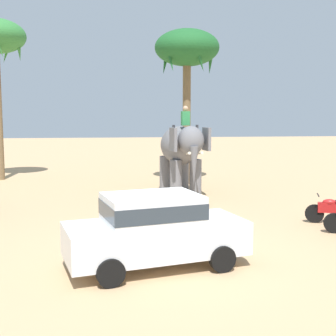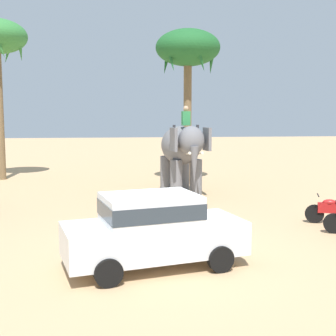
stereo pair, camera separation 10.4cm
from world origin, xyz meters
The scene contains 5 objects.
ground_plane centered at (0.00, 0.00, 0.00)m, with size 120.00×120.00×0.00m, color tan.
car_sedan_foreground centered at (-0.58, -0.88, 0.93)m, with size 4.38×2.60×1.70m.
elephant_with_mahout centered at (1.53, 8.61, 1.99)m, with size 2.01×3.97×3.88m.
motorcycle_far_in_row centered at (5.56, 2.53, 0.46)m, with size 1.72×0.81×0.94m.
palm_tree_behind_elephant centered at (2.25, 11.54, 6.60)m, with size 3.20×3.20×7.71m.
Camera 2 is at (-1.43, -10.87, 3.48)m, focal length 47.97 mm.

